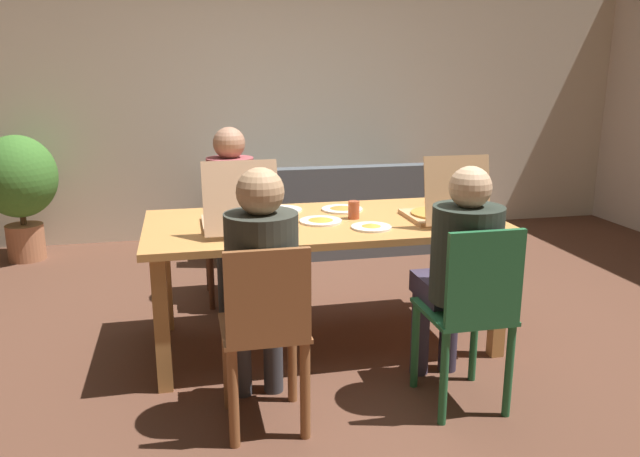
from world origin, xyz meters
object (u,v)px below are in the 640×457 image
potted_plant (19,183)px  dining_table (324,234)px  person_1 (232,200)px  drinking_glass_0 (438,194)px  plate_0 (371,227)px  chair_0 (266,335)px  pizza_box_0 (238,218)px  plate_3 (281,209)px  person_0 (261,274)px  pizza_box_1 (442,211)px  chair_1 (231,229)px  person_2 (460,263)px  chair_2 (471,311)px  drinking_glass_1 (354,210)px  plate_2 (321,220)px  plate_1 (342,209)px  couch (329,219)px

potted_plant → dining_table: bearing=-45.7°
person_1 → drinking_glass_0: person_1 is taller
plate_0 → chair_0: bearing=-136.5°
pizza_box_0 → chair_0: bearing=-87.7°
person_1 → plate_3: size_ratio=4.84×
person_0 → dining_table: bearing=58.5°
drinking_glass_0 → pizza_box_1: bearing=-110.1°
dining_table → pizza_box_0: pizza_box_0 is taller
chair_1 → potted_plant: size_ratio=0.83×
plate_3 → chair_0: bearing=-102.6°
person_2 → potted_plant: (-2.66, 2.99, -0.03)m
dining_table → chair_2: 1.06m
dining_table → drinking_glass_1: drinking_glass_1 is taller
person_1 → plate_3: bearing=-63.5°
person_2 → plate_2: bearing=126.1°
pizza_box_0 → potted_plant: size_ratio=0.49×
chair_0 → drinking_glass_1: size_ratio=8.57×
dining_table → drinking_glass_0: (0.85, 0.32, 0.14)m
dining_table → plate_2: (-0.03, -0.04, 0.10)m
person_0 → pizza_box_1: person_0 is taller
plate_2 → person_2: bearing=-53.9°
pizza_box_1 → plate_0: pizza_box_1 is taller
pizza_box_1 → potted_plant: bearing=140.2°
pizza_box_0 → drinking_glass_0: 1.40m
person_0 → chair_1: (0.00, 1.72, -0.22)m
drinking_glass_0 → chair_2: bearing=-105.5°
dining_table → plate_0: plate_0 is taller
chair_2 → plate_1: 1.23m
person_0 → drinking_glass_0: size_ratio=10.58×
plate_3 → couch: bearing=67.2°
chair_1 → drinking_glass_0: size_ratio=7.82×
chair_1 → plate_1: (0.64, -0.72, 0.28)m
chair_1 → drinking_glass_1: (0.65, -0.96, 0.32)m
person_0 → chair_2: person_0 is taller
person_1 → chair_0: bearing=-90.0°
person_0 → couch: bearing=70.5°
chair_1 → chair_2: (0.97, -1.88, 0.02)m
dining_table → potted_plant: 3.09m
chair_2 → pizza_box_1: 0.85m
plate_0 → potted_plant: bearing=134.0°
drinking_glass_1 → drinking_glass_0: bearing=26.0°
person_1 → potted_plant: size_ratio=1.14×
person_2 → plate_0: (-0.29, 0.53, 0.07)m
person_0 → plate_1: size_ratio=4.75×
plate_2 → couch: 2.16m
dining_table → person_0: size_ratio=1.69×
plate_1 → chair_2: bearing=-73.9°
chair_1 → plate_2: size_ratio=3.67×
chair_2 → plate_0: (-0.29, 0.68, 0.26)m
person_1 → plate_0: size_ratio=5.50×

